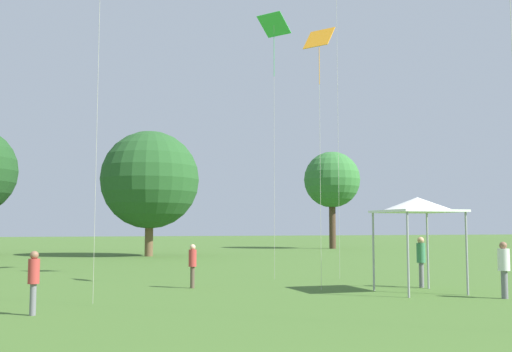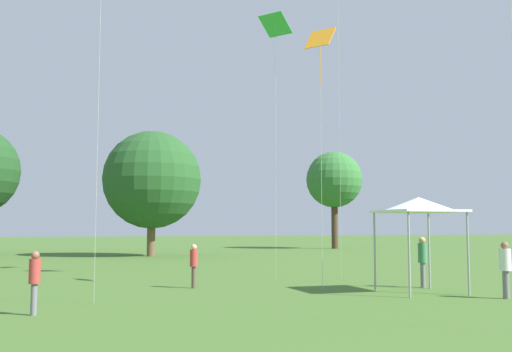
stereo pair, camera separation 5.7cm
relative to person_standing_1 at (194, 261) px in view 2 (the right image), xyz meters
The scene contains 9 objects.
person_standing_1 is the anchor object (origin of this frame).
person_standing_3 10.57m from the person_standing_1, 38.05° to the right, with size 0.50×0.50×1.76m.
person_standing_4 7.55m from the person_standing_1, 136.11° to the right, with size 0.40×0.40×1.61m.
person_standing_5 8.43m from the person_standing_1, 18.71° to the right, with size 0.34×0.34×1.86m.
canopy_tent 8.25m from the person_standing_1, 31.50° to the right, with size 2.56×2.56×3.24m.
kite_2 9.21m from the person_standing_1, 27.38° to the right, with size 1.11×1.20×9.56m.
kite_5 11.03m from the person_standing_1, 29.75° to the left, with size 1.51×1.56×11.51m.
distant_tree_1 42.88m from the person_standing_1, 55.57° to the left, with size 5.93×5.93×10.25m.
distant_tree_2 25.54m from the person_standing_1, 83.46° to the left, with size 7.61×7.61×9.72m.
Camera 2 is at (-4.12, -4.08, 2.20)m, focal length 42.00 mm.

